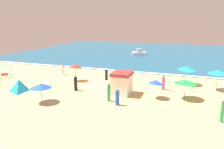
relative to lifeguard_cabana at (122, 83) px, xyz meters
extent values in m
plane|color=#D8B775|center=(-2.98, 4.03, -1.22)|extent=(60.00, 60.00, 0.00)
cube|color=#196084|center=(-2.98, 32.03, -1.17)|extent=(60.00, 44.00, 0.10)
cube|color=white|center=(-2.98, 10.33, -1.12)|extent=(57.00, 0.70, 0.01)
cube|color=white|center=(0.00, 0.00, -0.20)|extent=(1.87, 2.21, 2.05)
cube|color=#A5332D|center=(0.00, 0.00, 1.00)|extent=(1.98, 2.35, 0.35)
cylinder|color=#4C3823|center=(6.43, 0.62, -0.24)|extent=(0.05, 0.05, 1.97)
cone|color=green|center=(6.43, 0.62, 0.58)|extent=(3.18, 3.18, 0.50)
cylinder|color=#4C3823|center=(-7.26, 3.09, -0.14)|extent=(0.05, 0.05, 2.17)
cone|color=red|center=(-7.26, 3.09, 0.78)|extent=(1.82, 1.83, 0.49)
cylinder|color=#4C3823|center=(-6.54, -5.02, -0.30)|extent=(0.05, 0.05, 1.84)
cone|color=blue|center=(-6.54, -5.02, 0.44)|extent=(2.59, 2.59, 0.46)
cylinder|color=#4C3823|center=(9.70, 4.80, -0.11)|extent=(0.05, 0.05, 2.24)
cone|color=#19B7C6|center=(9.70, 4.80, 0.87)|extent=(2.48, 2.47, 0.43)
cylinder|color=silver|center=(3.59, -0.16, -0.28)|extent=(0.05, 0.05, 1.88)
cone|color=blue|center=(3.59, -0.16, 0.50)|extent=(2.26, 2.26, 0.60)
cylinder|color=silver|center=(6.39, 6.07, -0.13)|extent=(0.05, 0.05, 2.20)
cone|color=#19B7C6|center=(6.39, 6.07, 0.81)|extent=(2.81, 2.79, 0.55)
pyramid|color=#1999D8|center=(-11.11, -2.88, -0.55)|extent=(2.64, 2.86, 1.35)
torus|color=black|center=(-16.51, 1.28, -0.89)|extent=(0.61, 0.49, 0.72)
torus|color=black|center=(-17.39, 0.61, -0.89)|extent=(0.61, 0.49, 0.72)
cube|color=red|center=(-16.95, 0.94, -0.67)|extent=(0.73, 0.58, 0.36)
cylinder|color=green|center=(9.33, -3.98, -0.44)|extent=(0.34, 0.34, 1.57)
sphere|color=brown|center=(9.33, -3.98, 0.45)|extent=(0.22, 0.22, 0.22)
cylinder|color=black|center=(-5.20, -0.67, -0.45)|extent=(0.53, 0.53, 1.54)
sphere|color=#9E6B47|center=(-5.20, -0.67, 0.42)|extent=(0.23, 0.23, 0.23)
cylinder|color=blue|center=(0.57, -3.30, -0.52)|extent=(0.40, 0.40, 1.42)
sphere|color=#DBA884|center=(0.57, -3.30, 0.29)|extent=(0.22, 0.22, 0.22)
cylinder|color=black|center=(-3.60, 4.76, -0.54)|extent=(0.45, 0.45, 1.38)
sphere|color=beige|center=(-3.60, 4.76, 0.25)|extent=(0.22, 0.22, 0.22)
cylinder|color=white|center=(-10.41, 5.16, -0.55)|extent=(0.48, 0.48, 1.36)
sphere|color=#9E6B47|center=(-10.41, 5.16, 0.25)|extent=(0.26, 0.26, 0.26)
cylinder|color=#D84CA5|center=(4.00, 3.01, -0.49)|extent=(0.44, 0.44, 1.46)
sphere|color=brown|center=(4.00, 3.01, 0.34)|extent=(0.23, 0.23, 0.23)
cylinder|color=green|center=(-0.55, -2.56, -0.39)|extent=(0.39, 0.39, 1.66)
sphere|color=beige|center=(-0.55, -2.56, 0.55)|extent=(0.26, 0.26, 0.26)
cube|color=white|center=(-10.53, 1.52, -1.22)|extent=(1.02, 1.22, 0.01)
cube|color=green|center=(-0.68, 1.81, -1.22)|extent=(1.30, 1.10, 0.01)
cube|color=white|center=(-4.22, 26.93, -0.79)|extent=(3.37, 2.35, 0.66)
cube|color=silver|center=(-4.22, 26.93, -0.08)|extent=(1.30, 1.12, 0.76)
camera|label=1|loc=(6.69, -22.04, 6.53)|focal=35.96mm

